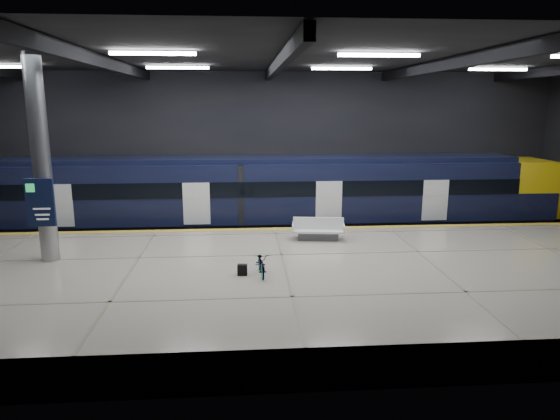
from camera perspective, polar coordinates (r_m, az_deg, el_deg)
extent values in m
plane|color=black|center=(19.19, -0.08, -7.38)|extent=(30.00, 30.00, 0.00)
cube|color=black|center=(26.20, -1.38, 6.80)|extent=(30.00, 0.10, 8.00)
cube|color=black|center=(10.42, 3.16, -1.13)|extent=(30.00, 0.10, 8.00)
cube|color=black|center=(18.18, -0.08, 17.15)|extent=(30.00, 16.00, 0.10)
cube|color=black|center=(18.70, -19.48, 15.58)|extent=(0.25, 16.00, 0.40)
cube|color=black|center=(18.16, -0.08, 16.37)|extent=(0.25, 16.00, 0.40)
cube|color=black|center=(19.54, 18.44, 15.47)|extent=(0.25, 16.00, 0.40)
cube|color=white|center=(16.35, -14.31, 16.96)|extent=(2.60, 0.18, 0.10)
cube|color=white|center=(16.70, 11.25, 16.98)|extent=(2.60, 0.18, 0.10)
cube|color=white|center=(24.13, -28.86, 14.15)|extent=(2.60, 0.18, 0.10)
cube|color=white|center=(22.27, -11.60, 15.65)|extent=(2.60, 0.18, 0.10)
cube|color=white|center=(22.53, 7.06, 15.76)|extent=(2.60, 0.18, 0.10)
cube|color=white|center=(24.85, 23.65, 14.51)|extent=(2.60, 0.18, 0.10)
cube|color=#B3A797|center=(16.66, 0.56, -8.43)|extent=(30.00, 11.00, 1.10)
cube|color=gold|center=(21.50, -0.62, -2.17)|extent=(30.00, 0.40, 0.01)
cube|color=gray|center=(23.72, -0.93, -3.38)|extent=(30.00, 0.08, 0.16)
cube|color=gray|center=(25.11, -1.12, -2.51)|extent=(30.00, 0.08, 0.16)
cube|color=black|center=(24.28, -2.04, -1.88)|extent=(24.00, 2.58, 0.80)
cube|color=black|center=(23.92, -2.07, 2.25)|extent=(24.00, 2.80, 2.75)
cube|color=black|center=(23.71, -2.10, 5.82)|extent=(24.00, 2.30, 0.24)
cube|color=black|center=(22.48, -1.93, 2.34)|extent=(24.00, 0.04, 0.70)
cube|color=white|center=(22.90, 5.60, 0.94)|extent=(1.20, 0.05, 1.90)
cube|color=yellow|center=(27.65, 25.98, 2.37)|extent=(2.00, 2.80, 2.75)
cube|color=black|center=(27.78, 26.54, 2.72)|extent=(1.60, 2.38, 0.80)
cube|color=#595B60|center=(19.87, 4.38, -2.97)|extent=(1.65, 0.70, 0.30)
cube|color=silver|center=(19.81, 4.39, -2.33)|extent=(2.09, 1.10, 0.08)
cube|color=silver|center=(19.74, 4.40, -1.54)|extent=(1.99, 0.34, 0.50)
cube|color=silver|center=(19.78, 1.50, -1.96)|extent=(0.17, 0.85, 0.30)
cube|color=silver|center=(19.83, 7.28, -2.02)|extent=(0.17, 0.85, 0.30)
imported|color=#99999E|center=(15.75, -2.14, -6.07)|extent=(0.61, 1.49, 0.77)
cube|color=black|center=(15.81, -4.33, -6.82)|extent=(0.32, 0.21, 0.35)
cylinder|color=#9EA0A5|center=(18.40, -25.63, 5.16)|extent=(0.60, 0.60, 6.90)
cube|color=#0E1635|center=(18.20, -25.71, 0.78)|extent=(0.90, 0.12, 1.60)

